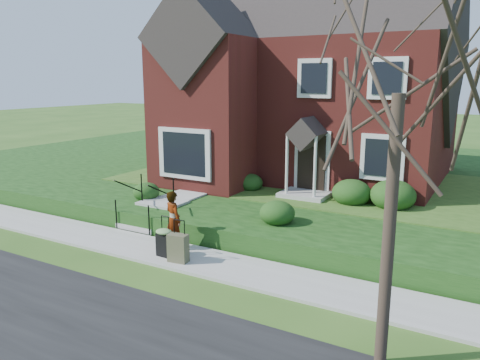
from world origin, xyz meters
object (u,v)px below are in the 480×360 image
Objects in this scene: front_steps at (154,211)px; suitcase_black at (164,241)px; tree_verge at (401,64)px; suitcase_olive at (178,248)px; woman at (173,220)px.

front_steps reaches higher than suitcase_black.
tree_verge is at bearing -26.14° from front_steps.
tree_verge is (5.42, -1.72, 4.34)m from suitcase_olive.
woman reaches higher than suitcase_olive.
woman is 1.48× the size of suitcase_olive.
tree_verge is (8.07, -3.96, 4.31)m from front_steps.
front_steps is 0.30× the size of tree_verge.
tree_verge reaches higher than suitcase_black.
woman is at bearing 126.86° from suitcase_olive.
suitcase_olive is at bearing 156.59° from woman.
tree_verge is at bearing -14.22° from suitcase_black.
front_steps is at bearing 137.97° from suitcase_black.
front_steps is 9.97m from tree_verge.
tree_verge is (5.96, -1.85, 4.29)m from suitcase_black.
suitcase_black is (2.10, -2.11, 0.02)m from front_steps.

